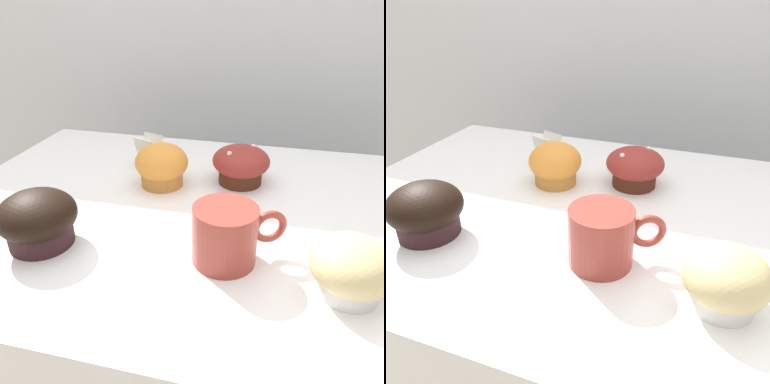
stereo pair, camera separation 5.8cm
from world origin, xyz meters
The scene contains 7 objects.
wall_back centered at (0.00, 0.60, 0.90)m, with size 3.20×0.10×1.80m, color silver.
muffin_front_center centered at (0.16, -0.16, 0.95)m, with size 0.10×0.10×0.07m.
muffin_back_left centered at (-0.25, -0.15, 0.95)m, with size 0.11×0.11×0.08m.
muffin_back_right centered at (0.00, 0.11, 0.95)m, with size 0.11×0.11×0.07m.
muffin_front_left centered at (-0.14, 0.07, 0.95)m, with size 0.10×0.10×0.08m.
coffee_cup centered at (0.01, -0.13, 0.96)m, with size 0.12×0.09×0.08m.
price_card centered at (-0.20, 0.16, 0.95)m, with size 0.06×0.06×0.06m.
Camera 1 is at (0.06, -0.53, 1.23)m, focal length 35.00 mm.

